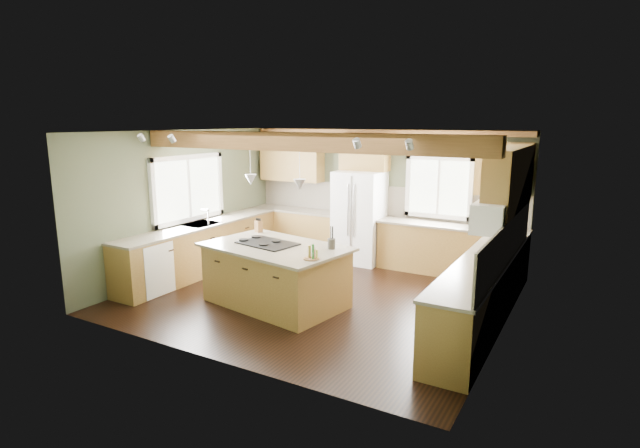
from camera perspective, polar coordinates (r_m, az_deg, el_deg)
The scene contains 37 objects.
floor at distance 8.09m, azimuth -0.13°, elevation -8.22°, with size 5.60×5.60×0.00m, color black.
ceiling at distance 7.60m, azimuth -0.14°, elevation 10.52°, with size 5.60×5.60×0.00m, color silver.
wall_back at distance 9.96m, azimuth 7.04°, elevation 3.22°, with size 5.60×5.60×0.00m, color #4D573E.
wall_left at distance 9.43m, azimuth -15.08°, elevation 2.43°, with size 5.00×5.00×0.00m, color #4D573E.
wall_right at distance 6.83m, azimuth 20.71°, elevation -1.41°, with size 5.00×5.00×0.00m, color #4D573E.
ceiling_beam at distance 7.08m, azimuth -2.66°, elevation 9.36°, with size 5.55×0.26×0.26m, color brown.
soffit_trim at distance 9.76m, azimuth 6.99°, elevation 10.37°, with size 5.55×0.20×0.10m, color brown.
backsplash_back at distance 9.96m, azimuth 6.99°, elevation 2.70°, with size 5.58×0.03×0.58m, color brown.
backsplash_right at distance 6.90m, azimuth 20.61°, elevation -2.04°, with size 0.03×3.70×0.58m, color brown.
base_cab_back_left at distance 10.67m, azimuth -2.61°, elevation -0.83°, with size 2.02×0.60×0.88m, color brown.
counter_back_left at distance 10.58m, azimuth -2.63°, elevation 1.61°, with size 2.06×0.64×0.04m, color brown.
base_cab_back_right at distance 9.38m, azimuth 14.62°, elevation -2.97°, with size 2.62×0.60×0.88m, color brown.
counter_back_right at distance 9.28m, azimuth 14.77°, elevation -0.22°, with size 2.66×0.64×0.04m, color brown.
base_cab_left at distance 9.43m, azimuth -13.29°, elevation -2.82°, with size 0.60×3.70×0.88m, color brown.
counter_left at distance 9.33m, azimuth -13.43°, elevation -0.08°, with size 0.64×3.74×0.04m, color brown.
base_cab_right at distance 7.16m, azimuth 17.89°, elevation -7.79°, with size 0.60×3.70×0.88m, color brown.
counter_right at distance 7.02m, azimuth 18.13°, elevation -4.25°, with size 0.64×3.74×0.04m, color brown.
upper_cab_back_left at distance 10.65m, azimuth -3.24°, elevation 7.37°, with size 1.40×0.35×0.90m, color brown.
upper_cab_over_fridge at distance 9.83m, azimuth 5.14°, elevation 8.14°, with size 0.96×0.35×0.70m, color brown.
upper_cab_right at distance 7.63m, azimuth 20.87°, elevation 4.86°, with size 0.35×2.20×0.90m, color brown.
upper_cab_back_corner at distance 9.08m, azimuth 20.28°, elevation 5.90°, with size 0.90×0.35×0.90m, color brown.
window_left at distance 9.42m, azimuth -14.87°, elevation 3.96°, with size 0.04×1.60×1.05m, color white.
window_back at distance 9.53m, azimuth 13.44°, elevation 4.12°, with size 1.10×0.04×1.00m, color white.
sink at distance 9.33m, azimuth -13.43°, elevation -0.05°, with size 0.50×0.65×0.03m, color #262628.
faucet at distance 9.18m, azimuth -12.65°, elevation 0.72°, with size 0.02×0.02×0.28m, color #B2B2B7.
dishwasher at distance 8.56m, azimuth -19.16°, elevation -4.73°, with size 0.60×0.60×0.84m, color white.
oven at distance 5.98m, azimuth 15.12°, elevation -11.68°, with size 0.60×0.72×0.84m, color white.
microwave at distance 6.77m, azimuth 18.97°, elevation 0.77°, with size 0.40×0.70×0.38m, color white.
pendant_left at distance 7.71m, azimuth -7.93°, elevation 5.06°, with size 0.18×0.18×0.16m, color #B2B2B7.
pendant_right at distance 7.01m, azimuth -2.34°, elevation 4.50°, with size 0.18×0.18×0.16m, color #B2B2B7.
refrigerator at distance 9.80m, azimuth 4.50°, elevation 0.77°, with size 0.90×0.74×1.80m, color white.
island at distance 7.66m, azimuth -5.06°, elevation -5.96°, with size 2.00×1.22×0.88m, color brown.
island_top at distance 7.53m, azimuth -5.12°, elevation -2.62°, with size 2.14×1.36×0.04m, color brown.
cooktop at distance 7.64m, azimuth -6.02°, elevation -2.20°, with size 0.87×0.58×0.02m, color black.
knife_block at distance 8.43m, azimuth -7.04°, elevation -0.28°, with size 0.12×0.09×0.19m, color brown.
utensil_crock at distance 7.30m, azimuth 1.31°, elevation -2.26°, with size 0.11×0.11×0.15m, color #3A352E.
bottle_tray at distance 6.75m, azimuth -0.99°, elevation -3.20°, with size 0.22×0.22×0.20m, color brown, non-canonical shape.
Camera 1 is at (3.78, -6.60, 2.77)m, focal length 28.00 mm.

